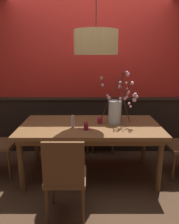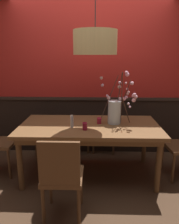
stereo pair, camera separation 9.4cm
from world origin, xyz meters
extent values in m
plane|color=#4C3321|center=(0.00, 0.00, 0.00)|extent=(24.00, 24.00, 0.00)
cube|color=black|center=(0.00, 0.84, 0.47)|extent=(4.74, 0.12, 0.95)
cube|color=#31241E|center=(0.00, 0.83, 0.97)|extent=(4.74, 0.14, 0.05)
cube|color=#B2231E|center=(0.00, 0.84, 1.82)|extent=(4.74, 0.12, 1.75)
cube|color=brown|center=(0.00, 0.00, 0.73)|extent=(1.90, 0.98, 0.05)
cube|color=brown|center=(0.00, 0.00, 0.67)|extent=(1.79, 0.87, 0.08)
cylinder|color=brown|center=(-0.86, -0.40, 0.35)|extent=(0.07, 0.07, 0.71)
cylinder|color=brown|center=(0.86, -0.40, 0.35)|extent=(0.07, 0.07, 0.71)
cylinder|color=brown|center=(-0.86, 0.40, 0.35)|extent=(0.07, 0.07, 0.71)
cylinder|color=brown|center=(0.86, 0.40, 0.35)|extent=(0.07, 0.07, 0.71)
cube|color=brown|center=(0.24, 0.84, 0.46)|extent=(0.44, 0.45, 0.04)
cube|color=brown|center=(0.25, 1.03, 0.68)|extent=(0.39, 0.07, 0.41)
cylinder|color=brown|center=(0.39, 0.65, 0.22)|extent=(0.04, 0.04, 0.44)
cylinder|color=brown|center=(0.05, 0.68, 0.22)|extent=(0.04, 0.04, 0.44)
cylinder|color=brown|center=(0.42, 1.00, 0.22)|extent=(0.04, 0.04, 0.44)
cylinder|color=brown|center=(0.08, 1.03, 0.22)|extent=(0.04, 0.04, 0.44)
cylinder|color=brown|center=(1.12, -0.20, 0.21)|extent=(0.04, 0.04, 0.42)
cylinder|color=brown|center=(1.09, 0.19, 0.21)|extent=(0.04, 0.04, 0.42)
cube|color=brown|center=(-0.25, -0.83, 0.46)|extent=(0.41, 0.41, 0.04)
cube|color=brown|center=(-0.25, -1.02, 0.70)|extent=(0.39, 0.04, 0.44)
cylinder|color=brown|center=(-0.43, -0.65, 0.22)|extent=(0.04, 0.04, 0.44)
cylinder|color=brown|center=(-0.08, -0.65, 0.22)|extent=(0.04, 0.04, 0.44)
cylinder|color=brown|center=(-0.43, -1.01, 0.22)|extent=(0.04, 0.04, 0.44)
cylinder|color=brown|center=(-0.08, -1.01, 0.22)|extent=(0.04, 0.04, 0.44)
cube|color=brown|center=(-0.24, 0.86, 0.45)|extent=(0.47, 0.46, 0.04)
cube|color=brown|center=(-0.26, 1.04, 0.71)|extent=(0.41, 0.08, 0.47)
cylinder|color=brown|center=(-0.04, 0.70, 0.22)|extent=(0.04, 0.04, 0.43)
cylinder|color=brown|center=(-0.41, 0.66, 0.22)|extent=(0.04, 0.04, 0.43)
cylinder|color=brown|center=(-0.08, 1.05, 0.22)|extent=(0.04, 0.04, 0.43)
cylinder|color=brown|center=(-0.45, 1.01, 0.22)|extent=(0.04, 0.04, 0.43)
cube|color=brown|center=(-1.27, 0.02, 0.46)|extent=(0.39, 0.42, 0.04)
cylinder|color=brown|center=(-1.10, 0.20, 0.22)|extent=(0.04, 0.04, 0.44)
cylinder|color=brown|center=(-1.10, -0.16, 0.22)|extent=(0.04, 0.04, 0.44)
cylinder|color=silver|center=(0.34, 0.08, 0.91)|extent=(0.18, 0.18, 0.32)
cylinder|color=silver|center=(0.34, 0.08, 0.79)|extent=(0.16, 0.16, 0.07)
cylinder|color=#472D23|center=(0.27, 0.19, 1.08)|extent=(0.28, 0.23, 0.64)
sphere|color=#FABEC2|center=(0.26, 0.18, 1.10)|extent=(0.05, 0.05, 0.05)
sphere|color=#EDA9CD|center=(0.25, 0.20, 1.12)|extent=(0.03, 0.03, 0.03)
sphere|color=#E9B2D1|center=(0.18, 0.29, 1.26)|extent=(0.05, 0.05, 0.05)
sphere|color=beige|center=(0.16, 0.31, 1.36)|extent=(0.04, 0.04, 0.04)
cylinder|color=#472D23|center=(0.43, 0.07, 1.11)|extent=(0.02, 0.11, 0.71)
sphere|color=#FDADD3|center=(0.50, 0.10, 1.43)|extent=(0.05, 0.05, 0.05)
sphere|color=#F1B1BA|center=(0.49, 0.09, 1.32)|extent=(0.03, 0.03, 0.03)
sphere|color=#FDACC9|center=(0.48, 0.05, 1.46)|extent=(0.04, 0.04, 0.04)
cylinder|color=#472D23|center=(0.40, 0.10, 1.12)|extent=(0.08, 0.16, 0.71)
sphere|color=#E6AEC3|center=(0.41, 0.12, 1.32)|extent=(0.04, 0.04, 0.04)
sphere|color=beige|center=(0.40, 0.12, 1.26)|extent=(0.05, 0.05, 0.05)
sphere|color=#F0BED3|center=(0.42, 0.11, 1.10)|extent=(0.04, 0.04, 0.04)
cylinder|color=#472D23|center=(0.49, 0.00, 0.98)|extent=(0.17, 0.22, 0.44)
sphere|color=#F7AAC2|center=(0.58, -0.09, 1.19)|extent=(0.04, 0.04, 0.04)
sphere|color=#F8B1BE|center=(0.58, -0.05, 1.11)|extent=(0.05, 0.05, 0.05)
sphere|color=#E6ABCD|center=(0.53, -0.04, 1.02)|extent=(0.03, 0.03, 0.03)
sphere|color=beige|center=(0.51, -0.05, 1.07)|extent=(0.03, 0.03, 0.03)
sphere|color=#F2B6C9|center=(0.60, -0.05, 1.16)|extent=(0.04, 0.04, 0.04)
sphere|color=#F3A6BD|center=(0.57, -0.04, 1.17)|extent=(0.04, 0.04, 0.04)
cylinder|color=#472D23|center=(0.46, 0.13, 1.06)|extent=(0.15, 0.33, 0.61)
sphere|color=#FBABD0|center=(0.51, 0.12, 1.12)|extent=(0.04, 0.04, 0.04)
sphere|color=#FBB9CC|center=(0.58, 0.17, 1.31)|extent=(0.05, 0.05, 0.05)
sphere|color=#FBA5BA|center=(0.47, 0.12, 1.10)|extent=(0.05, 0.05, 0.05)
sphere|color=#FABBC9|center=(0.54, 0.13, 1.19)|extent=(0.03, 0.03, 0.03)
sphere|color=beige|center=(0.53, 0.18, 1.15)|extent=(0.04, 0.04, 0.04)
sphere|color=#FBB8CE|center=(0.52, 0.16, 1.23)|extent=(0.03, 0.03, 0.03)
cylinder|color=maroon|center=(-0.05, -0.21, 0.80)|extent=(0.06, 0.06, 0.10)
torus|color=#A81B37|center=(-0.05, -0.21, 0.85)|extent=(0.07, 0.07, 0.01)
cylinder|color=silver|center=(-0.05, -0.21, 0.79)|extent=(0.04, 0.04, 0.05)
cylinder|color=maroon|center=(0.13, 0.06, 0.80)|extent=(0.06, 0.06, 0.08)
torus|color=#A81B37|center=(0.13, 0.06, 0.83)|extent=(0.07, 0.07, 0.01)
cylinder|color=silver|center=(0.13, 0.06, 0.78)|extent=(0.04, 0.04, 0.04)
cylinder|color=#ADADB2|center=(-0.23, -0.11, 0.83)|extent=(0.04, 0.04, 0.15)
cylinder|color=beige|center=(-0.23, -0.11, 0.91)|extent=(0.03, 0.03, 0.02)
cylinder|color=tan|center=(0.07, 0.02, 1.83)|extent=(0.55, 0.55, 0.30)
sphere|color=#F9EAB7|center=(0.07, 0.02, 1.79)|extent=(0.14, 0.14, 0.14)
camera|label=1|loc=(-0.01, -2.84, 1.68)|focal=34.83mm
camera|label=2|loc=(0.08, -2.84, 1.68)|focal=34.83mm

